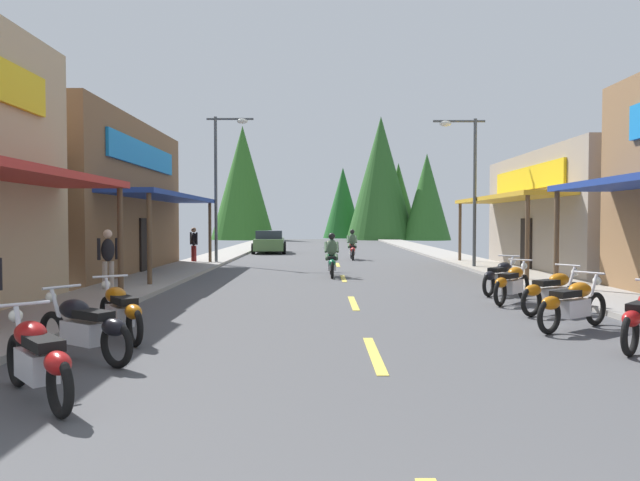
% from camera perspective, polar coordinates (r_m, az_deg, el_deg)
% --- Properties ---
extents(ground, '(10.37, 78.13, 0.10)m').
position_cam_1_polar(ground, '(25.35, 1.76, -2.70)').
color(ground, '#4C4C4F').
extents(sidewalk_left, '(2.27, 78.13, 0.12)m').
position_cam_1_polar(sidewalk_left, '(25.92, -12.36, -2.40)').
color(sidewalk_left, '#9E9991').
rests_on(sidewalk_left, ground).
extents(sidewalk_right, '(2.27, 78.13, 0.12)m').
position_cam_1_polar(sidewalk_right, '(26.31, 15.66, -2.36)').
color(sidewalk_right, '#9E9991').
rests_on(sidewalk_right, ground).
extents(centerline_dashes, '(0.16, 55.04, 0.01)m').
position_cam_1_polar(centerline_dashes, '(29.08, 1.52, -2.00)').
color(centerline_dashes, '#E0C64C').
rests_on(centerline_dashes, ground).
extents(storefront_left_far, '(8.78, 10.94, 5.72)m').
position_cam_1_polar(storefront_left_far, '(24.10, -24.91, 3.81)').
color(storefront_left_far, brown).
rests_on(storefront_left_far, ground).
extents(storefront_right_far, '(10.03, 10.41, 4.71)m').
position_cam_1_polar(storefront_right_far, '(26.19, 28.04, 2.50)').
color(storefront_right_far, gray).
rests_on(storefront_right_far, ground).
extents(streetlamp_left, '(2.14, 0.30, 6.76)m').
position_cam_1_polar(streetlamp_left, '(27.15, -9.62, 6.88)').
color(streetlamp_left, '#474C51').
rests_on(streetlamp_left, ground).
extents(streetlamp_right, '(2.14, 0.30, 6.20)m').
position_cam_1_polar(streetlamp_right, '(24.86, 14.15, 6.60)').
color(streetlamp_right, '#474C51').
rests_on(streetlamp_right, ground).
extents(motorcycle_parked_right_2, '(1.81, 1.32, 1.04)m').
position_cam_1_polar(motorcycle_parked_right_2, '(11.56, 23.46, -5.67)').
color(motorcycle_parked_right_2, black).
rests_on(motorcycle_parked_right_2, ground).
extents(motorcycle_parked_right_3, '(1.83, 1.28, 1.04)m').
position_cam_1_polar(motorcycle_parked_right_3, '(13.41, 21.78, -4.62)').
color(motorcycle_parked_right_3, black).
rests_on(motorcycle_parked_right_3, ground).
extents(motorcycle_parked_right_4, '(1.43, 1.72, 1.04)m').
position_cam_1_polar(motorcycle_parked_right_4, '(14.85, 18.25, -3.96)').
color(motorcycle_parked_right_4, black).
rests_on(motorcycle_parked_right_4, ground).
extents(motorcycle_parked_right_5, '(1.49, 1.67, 1.04)m').
position_cam_1_polar(motorcycle_parked_right_5, '(16.53, 17.23, -3.36)').
color(motorcycle_parked_right_5, black).
rests_on(motorcycle_parked_right_5, ground).
extents(motorcycle_parked_left_0, '(1.51, 1.65, 1.04)m').
position_cam_1_polar(motorcycle_parked_left_0, '(7.18, -26.06, -10.28)').
color(motorcycle_parked_left_0, black).
rests_on(motorcycle_parked_left_0, ground).
extents(motorcycle_parked_left_1, '(1.83, 1.28, 1.04)m').
position_cam_1_polar(motorcycle_parked_left_1, '(8.94, -22.20, -7.84)').
color(motorcycle_parked_left_1, black).
rests_on(motorcycle_parked_left_1, ground).
extents(motorcycle_parked_left_2, '(1.34, 1.79, 1.04)m').
position_cam_1_polar(motorcycle_parked_left_2, '(10.35, -19.08, -6.49)').
color(motorcycle_parked_left_2, black).
rests_on(motorcycle_parked_left_2, ground).
extents(rider_cruising_lead, '(0.60, 2.14, 1.57)m').
position_cam_1_polar(rider_cruising_lead, '(20.72, 1.08, -1.77)').
color(rider_cruising_lead, black).
rests_on(rider_cruising_lead, ground).
extents(rider_cruising_trailing, '(0.60, 2.14, 1.57)m').
position_cam_1_polar(rider_cruising_trailing, '(29.98, 3.10, -0.64)').
color(rider_cruising_trailing, black).
rests_on(rider_cruising_trailing, ground).
extents(pedestrian_browsing, '(0.44, 0.44, 1.70)m').
position_cam_1_polar(pedestrian_browsing, '(27.58, -12.35, -0.22)').
color(pedestrian_browsing, maroon).
rests_on(pedestrian_browsing, ground).
extents(pedestrian_waiting, '(0.48, 0.42, 1.76)m').
position_cam_1_polar(pedestrian_waiting, '(16.95, -20.16, -1.46)').
color(pedestrian_waiting, '#B2A599').
rests_on(pedestrian_waiting, ground).
extents(parked_car_curbside, '(2.24, 4.39, 1.40)m').
position_cam_1_polar(parked_car_curbside, '(36.56, -5.06, -0.14)').
color(parked_car_curbside, '#4C723F').
rests_on(parked_car_curbside, ground).
extents(treeline_backdrop, '(25.79, 12.41, 13.43)m').
position_cam_1_polar(treeline_backdrop, '(64.15, 2.17, 5.32)').
color(treeline_backdrop, '#2B6023').
rests_on(treeline_backdrop, ground).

